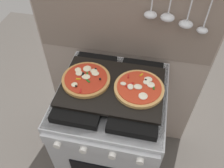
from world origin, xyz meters
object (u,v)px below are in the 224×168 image
object	(u,v)px
stove	(112,132)
baking_tray	(112,86)
pizza_left	(86,79)
pizza_right	(139,88)

from	to	relation	value
stove	baking_tray	size ratio (longest dim) A/B	1.67
baking_tray	pizza_left	world-z (taller)	pizza_left
stove	baking_tray	world-z (taller)	baking_tray
stove	pizza_left	distance (m)	0.50
pizza_left	baking_tray	bearing A→B (deg)	-3.40
stove	pizza_right	bearing A→B (deg)	0.11
pizza_left	stove	bearing A→B (deg)	-4.05
pizza_right	stove	bearing A→B (deg)	-179.89
baking_tray	pizza_left	distance (m)	0.15
baking_tray	pizza_right	distance (m)	0.14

